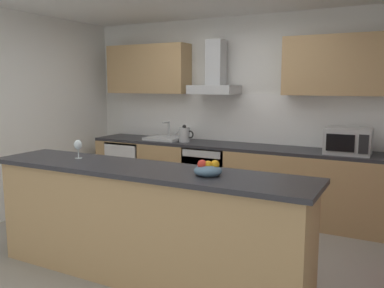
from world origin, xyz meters
name	(u,v)px	position (x,y,z in m)	size (l,w,h in m)	color
ground	(167,252)	(0.00, 0.00, -0.01)	(5.57, 4.77, 0.02)	gray
wall_back	(238,113)	(0.00, 1.94, 1.30)	(5.57, 0.12, 2.60)	white
wall_left	(4,116)	(-2.35, 0.00, 1.30)	(0.12, 4.77, 2.60)	white
backsplash_tile	(236,118)	(0.00, 1.87, 1.23)	(3.89, 0.02, 0.66)	white
counter_back	(227,178)	(0.00, 1.56, 0.45)	(4.02, 0.60, 0.90)	tan
counter_island	(142,223)	(0.12, -0.59, 0.50)	(2.97, 0.64, 1.00)	tan
upper_cabinets	(233,68)	(0.00, 1.71, 1.91)	(3.97, 0.32, 0.70)	tan
oven	(210,175)	(-0.24, 1.54, 0.46)	(0.60, 0.62, 0.80)	slate
refrigerator	(132,169)	(-1.55, 1.53, 0.43)	(0.58, 0.60, 0.85)	white
microwave	(348,141)	(1.51, 1.51, 1.05)	(0.50, 0.38, 0.30)	#B7BABC
sink	(165,138)	(-0.97, 1.55, 0.93)	(0.50, 0.40, 0.26)	silver
kettle	(184,134)	(-0.62, 1.50, 1.01)	(0.29, 0.15, 0.24)	#B7BABC
range_hood	(215,77)	(-0.24, 1.67, 1.79)	(0.62, 0.45, 0.72)	#B7BABC
wine_glass	(78,146)	(-0.65, -0.53, 1.12)	(0.08, 0.08, 0.18)	silver
fruit_bowl	(208,170)	(0.75, -0.60, 1.04)	(0.22, 0.22, 0.13)	slate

